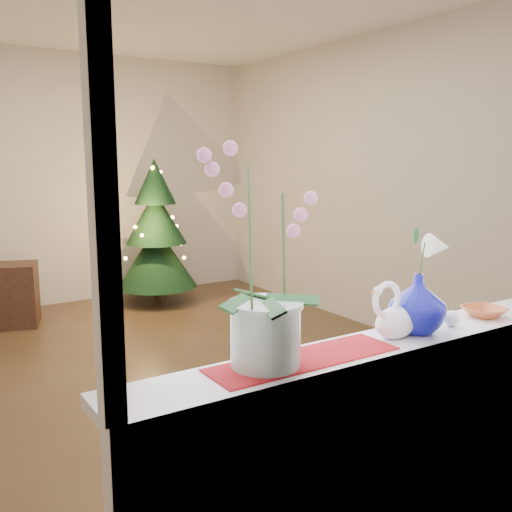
{
  "coord_description": "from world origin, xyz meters",
  "views": [
    {
      "loc": [
        -1.51,
        -3.83,
        1.6
      ],
      "look_at": [
        0.05,
        -1.4,
        1.09
      ],
      "focal_mm": 40.0,
      "sensor_mm": 36.0,
      "label": 1
    }
  ],
  "objects_px": {
    "orchid_pot": "(266,258)",
    "blue_vase": "(418,299)",
    "amber_dish": "(484,312)",
    "paperweight": "(452,318)",
    "xmas_tree": "(156,232)",
    "swan": "(396,310)"
  },
  "relations": [
    {
      "from": "orchid_pot",
      "to": "blue_vase",
      "type": "xyz_separation_m",
      "value": [
        0.71,
        -0.0,
        -0.23
      ]
    },
    {
      "from": "amber_dish",
      "to": "paperweight",
      "type": "bearing_deg",
      "value": -175.65
    },
    {
      "from": "blue_vase",
      "to": "amber_dish",
      "type": "xyz_separation_m",
      "value": [
        0.41,
        -0.01,
        -0.11
      ]
    },
    {
      "from": "paperweight",
      "to": "xmas_tree",
      "type": "distance_m",
      "value": 4.37
    },
    {
      "from": "blue_vase",
      "to": "xmas_tree",
      "type": "height_order",
      "value": "xmas_tree"
    },
    {
      "from": "swan",
      "to": "blue_vase",
      "type": "distance_m",
      "value": 0.12
    },
    {
      "from": "orchid_pot",
      "to": "xmas_tree",
      "type": "xyz_separation_m",
      "value": [
        1.43,
        4.31,
        -0.49
      ]
    },
    {
      "from": "xmas_tree",
      "to": "paperweight",
      "type": "bearing_deg",
      "value": -97.2
    },
    {
      "from": "paperweight",
      "to": "amber_dish",
      "type": "height_order",
      "value": "paperweight"
    },
    {
      "from": "amber_dish",
      "to": "xmas_tree",
      "type": "distance_m",
      "value": 4.33
    },
    {
      "from": "orchid_pot",
      "to": "amber_dish",
      "type": "xyz_separation_m",
      "value": [
        1.12,
        -0.01,
        -0.34
      ]
    },
    {
      "from": "swan",
      "to": "paperweight",
      "type": "relative_size",
      "value": 3.81
    },
    {
      "from": "amber_dish",
      "to": "xmas_tree",
      "type": "xyz_separation_m",
      "value": [
        0.31,
        4.32,
        -0.15
      ]
    },
    {
      "from": "swan",
      "to": "blue_vase",
      "type": "bearing_deg",
      "value": 17.35
    },
    {
      "from": "paperweight",
      "to": "orchid_pot",
      "type": "bearing_deg",
      "value": 178.13
    },
    {
      "from": "amber_dish",
      "to": "xmas_tree",
      "type": "relative_size",
      "value": 0.09
    },
    {
      "from": "orchid_pot",
      "to": "paperweight",
      "type": "relative_size",
      "value": 11.09
    },
    {
      "from": "orchid_pot",
      "to": "xmas_tree",
      "type": "height_order",
      "value": "orchid_pot"
    },
    {
      "from": "swan",
      "to": "paperweight",
      "type": "height_order",
      "value": "swan"
    },
    {
      "from": "swan",
      "to": "amber_dish",
      "type": "distance_m",
      "value": 0.54
    },
    {
      "from": "swan",
      "to": "xmas_tree",
      "type": "distance_m",
      "value": 4.4
    },
    {
      "from": "orchid_pot",
      "to": "amber_dish",
      "type": "distance_m",
      "value": 1.17
    }
  ]
}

